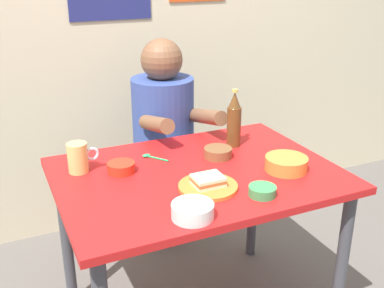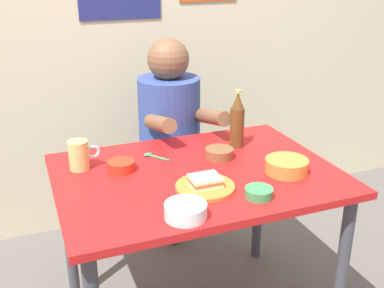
# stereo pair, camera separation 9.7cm
# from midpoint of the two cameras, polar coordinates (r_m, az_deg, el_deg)

# --- Properties ---
(wall_back) EXTENTS (4.40, 0.09, 2.60)m
(wall_back) POSITION_cam_midpoint_polar(r_m,az_deg,el_deg) (2.68, -7.03, 16.75)
(wall_back) COLOR beige
(wall_back) RESTS_ON ground
(dining_table) EXTENTS (1.10, 0.80, 0.74)m
(dining_table) POSITION_cam_midpoint_polar(r_m,az_deg,el_deg) (1.89, 2.03, -6.01)
(dining_table) COLOR red
(dining_table) RESTS_ON ground
(stool) EXTENTS (0.34, 0.34, 0.45)m
(stool) POSITION_cam_midpoint_polar(r_m,az_deg,el_deg) (2.58, -1.56, -5.45)
(stool) COLOR #4C4C51
(stool) RESTS_ON ground
(person_seated) EXTENTS (0.33, 0.56, 0.72)m
(person_seated) POSITION_cam_midpoint_polar(r_m,az_deg,el_deg) (2.41, -1.57, 3.31)
(person_seated) COLOR #33478C
(person_seated) RESTS_ON stool
(plate_orange) EXTENTS (0.22, 0.22, 0.01)m
(plate_orange) POSITION_cam_midpoint_polar(r_m,az_deg,el_deg) (1.71, 3.25, -5.32)
(plate_orange) COLOR orange
(plate_orange) RESTS_ON dining_table
(sandwich) EXTENTS (0.11, 0.09, 0.04)m
(sandwich) POSITION_cam_midpoint_polar(r_m,az_deg,el_deg) (1.70, 3.26, -4.57)
(sandwich) COLOR beige
(sandwich) RESTS_ON plate_orange
(beer_mug) EXTENTS (0.13, 0.08, 0.12)m
(beer_mug) POSITION_cam_midpoint_polar(r_m,az_deg,el_deg) (1.89, -12.26, -1.35)
(beer_mug) COLOR #D1BC66
(beer_mug) RESTS_ON dining_table
(beer_bottle) EXTENTS (0.06, 0.06, 0.26)m
(beer_bottle) POSITION_cam_midpoint_polar(r_m,az_deg,el_deg) (2.07, 6.92, 2.76)
(beer_bottle) COLOR #593819
(beer_bottle) RESTS_ON dining_table
(rice_bowl_white) EXTENTS (0.14, 0.14, 0.05)m
(rice_bowl_white) POSITION_cam_midpoint_polar(r_m,az_deg,el_deg) (1.52, 1.06, -8.14)
(rice_bowl_white) COLOR silver
(rice_bowl_white) RESTS_ON dining_table
(soup_bowl_orange) EXTENTS (0.17, 0.17, 0.05)m
(soup_bowl_orange) POSITION_cam_midpoint_polar(r_m,az_deg,el_deg) (1.87, 13.03, -2.57)
(soup_bowl_orange) COLOR orange
(soup_bowl_orange) RESTS_ON dining_table
(sauce_bowl_chili) EXTENTS (0.11, 0.11, 0.04)m
(sauce_bowl_chili) POSITION_cam_midpoint_polar(r_m,az_deg,el_deg) (1.86, -7.24, -2.63)
(sauce_bowl_chili) COLOR red
(sauce_bowl_chili) RESTS_ON dining_table
(condiment_bowl_brown) EXTENTS (0.12, 0.12, 0.04)m
(condiment_bowl_brown) POSITION_cam_midpoint_polar(r_m,az_deg,el_deg) (1.97, 4.79, -1.10)
(condiment_bowl_brown) COLOR brown
(condiment_bowl_brown) RESTS_ON dining_table
(dip_bowl_green) EXTENTS (0.10, 0.10, 0.03)m
(dip_bowl_green) POSITION_cam_midpoint_polar(r_m,az_deg,el_deg) (1.67, 9.89, -5.89)
(dip_bowl_green) COLOR #388C4C
(dip_bowl_green) RESTS_ON dining_table
(spoon) EXTENTS (0.09, 0.10, 0.01)m
(spoon) POSITION_cam_midpoint_polar(r_m,az_deg,el_deg) (1.98, -3.52, -1.47)
(spoon) COLOR #26A559
(spoon) RESTS_ON dining_table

